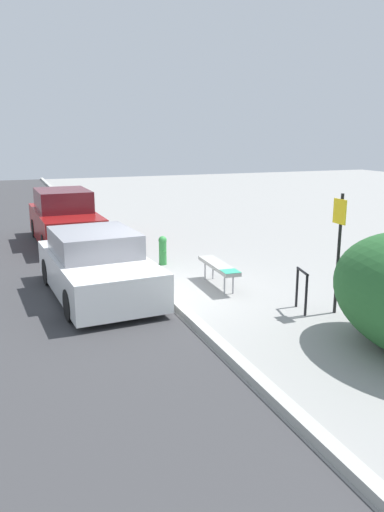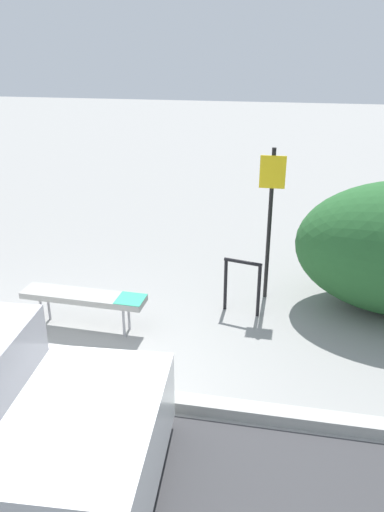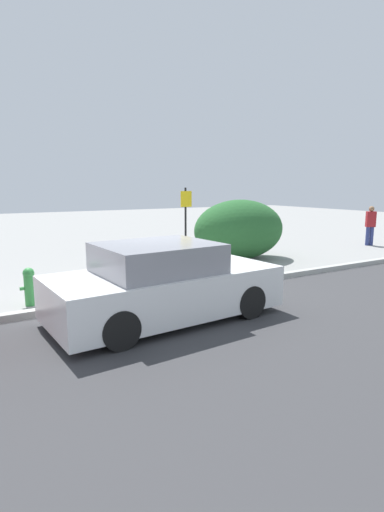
{
  "view_description": "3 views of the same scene",
  "coord_description": "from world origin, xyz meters",
  "px_view_note": "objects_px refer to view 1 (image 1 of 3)",
  "views": [
    {
      "loc": [
        9.87,
        -3.1,
        3.35
      ],
      "look_at": [
        0.43,
        0.55,
        0.87
      ],
      "focal_mm": 35.0,
      "sensor_mm": 36.0,
      "label": 1
    },
    {
      "loc": [
        2.56,
        -4.2,
        3.64
      ],
      "look_at": [
        1.41,
        1.8,
        1.01
      ],
      "focal_mm": 35.0,
      "sensor_mm": 36.0,
      "label": 2
    },
    {
      "loc": [
        -3.43,
        -7.46,
        2.35
      ],
      "look_at": [
        1.61,
        1.07,
        0.6
      ],
      "focal_mm": 28.0,
      "sensor_mm": 36.0,
      "label": 3
    }
  ],
  "objects_px": {
    "bench": "(219,266)",
    "fire_hydrant": "(163,249)",
    "sign_post": "(339,243)",
    "bike_rack": "(302,286)",
    "parked_car_near": "(97,266)",
    "parked_car_far": "(65,220)"
  },
  "relations": [
    {
      "from": "bench",
      "to": "bike_rack",
      "type": "relative_size",
      "value": 2.08
    },
    {
      "from": "bike_rack",
      "to": "parked_car_near",
      "type": "distance_m",
      "value": 4.26
    },
    {
      "from": "sign_post",
      "to": "bike_rack",
      "type": "bearing_deg",
      "value": -119.95
    },
    {
      "from": "sign_post",
      "to": "parked_car_far",
      "type": "xyz_separation_m",
      "value": [
        -8.34,
        -3.99,
        -0.66
      ]
    },
    {
      "from": "bike_rack",
      "to": "sign_post",
      "type": "relative_size",
      "value": 0.36
    },
    {
      "from": "bike_rack",
      "to": "sign_post",
      "type": "distance_m",
      "value": 1.08
    },
    {
      "from": "bike_rack",
      "to": "fire_hydrant",
      "type": "height_order",
      "value": "bike_rack"
    },
    {
      "from": "parked_car_far",
      "to": "sign_post",
      "type": "bearing_deg",
      "value": 23.78
    },
    {
      "from": "fire_hydrant",
      "to": "bench",
      "type": "bearing_deg",
      "value": 13.79
    },
    {
      "from": "bike_rack",
      "to": "sign_post",
      "type": "height_order",
      "value": "sign_post"
    },
    {
      "from": "bench",
      "to": "sign_post",
      "type": "height_order",
      "value": "sign_post"
    },
    {
      "from": "bike_rack",
      "to": "parked_car_far",
      "type": "height_order",
      "value": "parked_car_far"
    },
    {
      "from": "sign_post",
      "to": "parked_car_far",
      "type": "bearing_deg",
      "value": -154.43
    },
    {
      "from": "bench",
      "to": "fire_hydrant",
      "type": "xyz_separation_m",
      "value": [
        -2.32,
        -0.57,
        -0.07
      ]
    },
    {
      "from": "fire_hydrant",
      "to": "bike_rack",
      "type": "bearing_deg",
      "value": 17.84
    },
    {
      "from": "bike_rack",
      "to": "parked_car_far",
      "type": "relative_size",
      "value": 0.18
    },
    {
      "from": "parked_car_near",
      "to": "parked_car_far",
      "type": "height_order",
      "value": "parked_car_far"
    },
    {
      "from": "bike_rack",
      "to": "fire_hydrant",
      "type": "relative_size",
      "value": 1.08
    },
    {
      "from": "bench",
      "to": "sign_post",
      "type": "bearing_deg",
      "value": 32.57
    },
    {
      "from": "sign_post",
      "to": "parked_car_near",
      "type": "distance_m",
      "value": 4.94
    },
    {
      "from": "bench",
      "to": "parked_car_far",
      "type": "height_order",
      "value": "parked_car_far"
    },
    {
      "from": "bench",
      "to": "fire_hydrant",
      "type": "height_order",
      "value": "fire_hydrant"
    }
  ]
}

